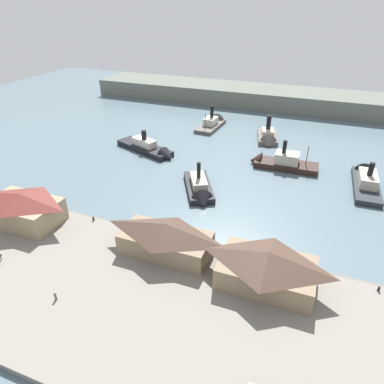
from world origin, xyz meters
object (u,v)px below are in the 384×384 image
(ferry_shed_customs_shed, at_px, (23,208))
(ferry_shed_west_terminal, at_px, (267,267))
(pedestrian_standing_center, at_px, (55,296))
(mooring_post_center_west, at_px, (93,219))
(ferry_departing_north, at_px, (268,138))
(mooring_post_west, at_px, (379,289))
(ferry_mid_harbor, at_px, (366,179))
(ferry_moored_west, at_px, (200,190))
(ferry_near_quay, at_px, (213,123))
(ferry_approaching_east, at_px, (151,149))
(ferry_approaching_west, at_px, (278,162))
(ferry_shed_east_terminal, at_px, (166,238))

(ferry_shed_customs_shed, distance_m, ferry_shed_west_terminal, 55.23)
(ferry_shed_customs_shed, bearing_deg, pedestrian_standing_center, -36.71)
(mooring_post_center_west, height_order, ferry_departing_north, ferry_departing_north)
(pedestrian_standing_center, relative_size, mooring_post_west, 1.90)
(ferry_shed_west_terminal, xyz_separation_m, mooring_post_west, (19.22, 5.02, -3.08))
(ferry_departing_north, bearing_deg, ferry_shed_customs_shed, -120.20)
(ferry_shed_customs_shed, bearing_deg, ferry_shed_west_terminal, 0.43)
(ferry_mid_harbor, xyz_separation_m, ferry_moored_west, (-42.05, -22.67, -0.11))
(mooring_post_center_west, relative_size, ferry_near_quay, 0.05)
(pedestrian_standing_center, height_order, ferry_departing_north, ferry_departing_north)
(ferry_shed_west_terminal, xyz_separation_m, mooring_post_center_west, (-40.99, 5.45, -3.08))
(ferry_shed_customs_shed, height_order, ferry_approaching_east, ferry_shed_customs_shed)
(ferry_shed_west_terminal, bearing_deg, pedestrian_standing_center, -152.51)
(ferry_moored_west, xyz_separation_m, ferry_approaching_east, (-25.18, 20.41, 0.07))
(ferry_mid_harbor, bearing_deg, ferry_shed_west_terminal, -111.02)
(ferry_departing_north, relative_size, ferry_approaching_west, 0.82)
(ferry_approaching_west, bearing_deg, mooring_post_west, -62.33)
(pedestrian_standing_center, height_order, mooring_post_west, pedestrian_standing_center)
(ferry_shed_east_terminal, distance_m, ferry_shed_west_terminal, 20.49)
(pedestrian_standing_center, height_order, ferry_near_quay, ferry_near_quay)
(ferry_departing_north, bearing_deg, mooring_post_west, -65.00)
(ferry_shed_east_terminal, bearing_deg, ferry_shed_west_terminal, -3.69)
(ferry_near_quay, bearing_deg, ferry_moored_west, -75.80)
(ferry_moored_west, bearing_deg, mooring_post_center_west, -129.44)
(ferry_shed_west_terminal, bearing_deg, ferry_shed_customs_shed, -179.57)
(ferry_shed_west_terminal, xyz_separation_m, ferry_near_quay, (-36.62, 82.72, -3.49))
(ferry_departing_north, bearing_deg, ferry_shed_west_terminal, -80.29)
(ferry_shed_customs_shed, xyz_separation_m, pedestrian_standing_center, (22.37, -16.68, -2.96))
(ferry_shed_customs_shed, distance_m, mooring_post_center_west, 15.74)
(ferry_near_quay, xyz_separation_m, ferry_approaching_east, (-11.26, -34.62, 0.11))
(ferry_departing_north, height_order, ferry_near_quay, ferry_near_quay)
(mooring_post_west, distance_m, ferry_near_quay, 95.69)
(ferry_shed_customs_shed, distance_m, ferry_moored_west, 43.15)
(pedestrian_standing_center, height_order, ferry_moored_west, ferry_moored_west)
(ferry_mid_harbor, distance_m, ferry_near_quay, 64.65)
(ferry_approaching_west, height_order, ferry_approaching_east, ferry_approaching_west)
(pedestrian_standing_center, bearing_deg, ferry_mid_harbor, 52.26)
(ferry_departing_north, xyz_separation_m, ferry_approaching_east, (-35.38, -24.92, -0.02))
(ferry_mid_harbor, height_order, ferry_near_quay, ferry_near_quay)
(mooring_post_west, bearing_deg, pedestrian_standing_center, -156.99)
(ferry_shed_customs_shed, bearing_deg, ferry_moored_west, 40.83)
(ferry_shed_customs_shed, distance_m, mooring_post_west, 74.72)
(mooring_post_west, bearing_deg, ferry_moored_west, 151.59)
(ferry_shed_east_terminal, xyz_separation_m, ferry_shed_west_terminal, (20.45, -1.32, 0.02))
(ferry_shed_east_terminal, bearing_deg, ferry_shed_customs_shed, -177.15)
(mooring_post_west, relative_size, ferry_mid_harbor, 0.04)
(ferry_shed_west_terminal, height_order, ferry_approaching_west, ferry_approaching_west)
(mooring_post_center_west, bearing_deg, ferry_shed_customs_shed, -157.61)
(mooring_post_west, distance_m, ferry_approaching_west, 53.45)
(ferry_shed_east_terminal, distance_m, ferry_near_quay, 83.07)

